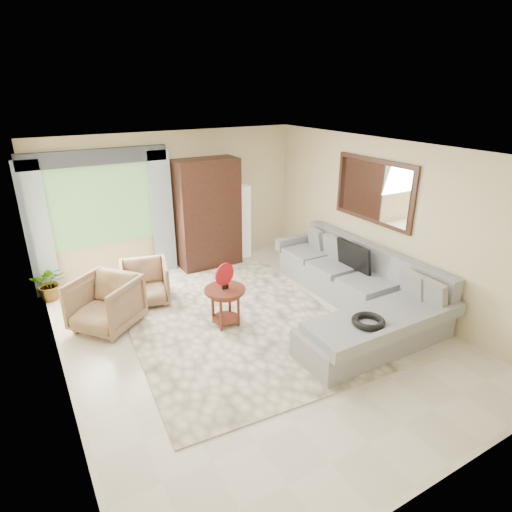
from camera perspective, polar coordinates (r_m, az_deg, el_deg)
ground at (r=6.29m, az=-0.38°, el=-10.38°), size 6.00×6.00×0.00m
area_rug at (r=6.56m, az=-2.86°, el=-8.83°), size 3.28×4.21×0.02m
sectional_sofa at (r=6.98m, az=13.22°, el=-4.89°), size 2.30×3.46×0.90m
tv_screen at (r=7.25m, az=12.88°, el=-0.06°), size 0.14×0.74×0.48m
garden_hose at (r=5.72m, az=14.75°, el=-8.41°), size 0.43×0.43×0.09m
coffee_table at (r=6.37m, az=-4.09°, el=-6.69°), size 0.60×0.60×0.60m
red_disc at (r=6.15m, az=-4.22°, el=-2.44°), size 0.33×0.12×0.34m
armchair_left at (r=6.64m, az=-19.44°, el=-6.00°), size 1.20×1.20×0.79m
armchair_right at (r=7.23m, az=-14.61°, el=-3.49°), size 0.90×0.91×0.70m
potted_plant at (r=7.90m, az=-25.79°, el=-3.23°), size 0.62×0.56×0.60m
armoire at (r=8.33m, az=-6.43°, el=5.63°), size 1.20×0.55×2.10m
floor_lamp at (r=8.81m, az=-1.74°, el=4.61°), size 0.24×0.24×1.50m
window at (r=7.95m, az=-19.97°, el=6.28°), size 1.80×0.04×1.40m
curtain_left at (r=7.83m, az=-27.10°, el=3.02°), size 0.40×0.08×2.30m
curtain_right at (r=8.17m, az=-12.40°, el=5.65°), size 0.40×0.08×2.30m
valance at (r=7.72m, az=-20.68°, el=12.24°), size 2.40×0.12×0.26m
wall_mirror at (r=7.30m, az=15.36°, el=8.36°), size 0.05×1.70×1.05m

